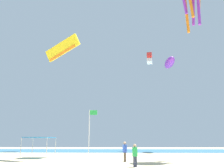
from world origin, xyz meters
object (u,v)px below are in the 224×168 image
object	(u,v)px
person_near_tent	(135,153)
kite_delta_blue	(63,46)
kite_inflatable_purple	(170,63)
person_leftmost	(125,150)
kite_box_red	(149,58)
banner_flag	(90,132)
kite_parafoil_yellow	(62,48)
canopy_tent	(40,138)

from	to	relation	value
person_near_tent	kite_delta_blue	xyz separation A→B (m)	(-13.66, 29.31, 20.82)
person_near_tent	kite_inflatable_purple	distance (m)	31.79
person_leftmost	kite_inflatable_purple	distance (m)	28.44
kite_inflatable_purple	kite_box_red	bearing A→B (deg)	-138.83
kite_box_red	kite_delta_blue	distance (m)	18.88
person_near_tent	banner_flag	xyz separation A→B (m)	(-3.29, 0.39, 1.49)
person_leftmost	kite_parafoil_yellow	bearing A→B (deg)	-129.55
person_leftmost	kite_parafoil_yellow	distance (m)	13.95
person_near_tent	kite_box_red	distance (m)	35.46
canopy_tent	person_near_tent	xyz separation A→B (m)	(10.09, -9.03, -1.18)
kite_delta_blue	kite_inflatable_purple	world-z (taller)	kite_delta_blue
banner_flag	kite_delta_blue	size ratio (longest dim) A/B	0.88
canopy_tent	banner_flag	bearing A→B (deg)	-51.79
kite_box_red	kite_parafoil_yellow	size ratio (longest dim) A/B	0.56
person_near_tent	kite_parafoil_yellow	world-z (taller)	kite_parafoil_yellow
kite_box_red	kite_inflatable_purple	world-z (taller)	kite_box_red
canopy_tent	banner_flag	world-z (taller)	banner_flag
kite_delta_blue	kite_inflatable_purple	bearing A→B (deg)	-136.19
person_near_tent	kite_inflatable_purple	world-z (taller)	kite_inflatable_purple
person_leftmost	canopy_tent	bearing A→B (deg)	-128.24
kite_box_red	kite_inflatable_purple	xyz separation A→B (m)	(3.38, -3.78, -2.33)
kite_inflatable_purple	person_near_tent	bearing A→B (deg)	-18.27
canopy_tent	person_near_tent	distance (m)	13.59
person_leftmost	kite_parafoil_yellow	size ratio (longest dim) A/B	0.38
kite_box_red	kite_delta_blue	xyz separation A→B (m)	(-18.66, -0.79, 2.75)
kite_delta_blue	person_near_tent	bearing A→B (deg)	166.53
kite_box_red	kite_delta_blue	bearing A→B (deg)	-166.63
kite_parafoil_yellow	canopy_tent	bearing A→B (deg)	1.45
person_near_tent	banner_flag	bearing A→B (deg)	114.35
kite_box_red	kite_inflatable_purple	distance (m)	5.58
canopy_tent	person_leftmost	bearing A→B (deg)	-26.35
kite_parafoil_yellow	person_leftmost	bearing A→B (deg)	175.75
kite_delta_blue	kite_box_red	bearing A→B (deg)	-126.04
person_near_tent	person_leftmost	bearing A→B (deg)	39.97
kite_box_red	kite_parafoil_yellow	distance (m)	26.29
kite_box_red	kite_inflatable_purple	size ratio (longest dim) A/B	0.46
kite_delta_blue	kite_parafoil_yellow	world-z (taller)	kite_delta_blue
person_near_tent	kite_delta_blue	world-z (taller)	kite_delta_blue
kite_delta_blue	kite_parafoil_yellow	size ratio (longest dim) A/B	1.03
banner_flag	kite_inflatable_purple	size ratio (longest dim) A/B	0.73
canopy_tent	kite_inflatable_purple	distance (m)	29.19
kite_parafoil_yellow	banner_flag	bearing A→B (deg)	143.86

